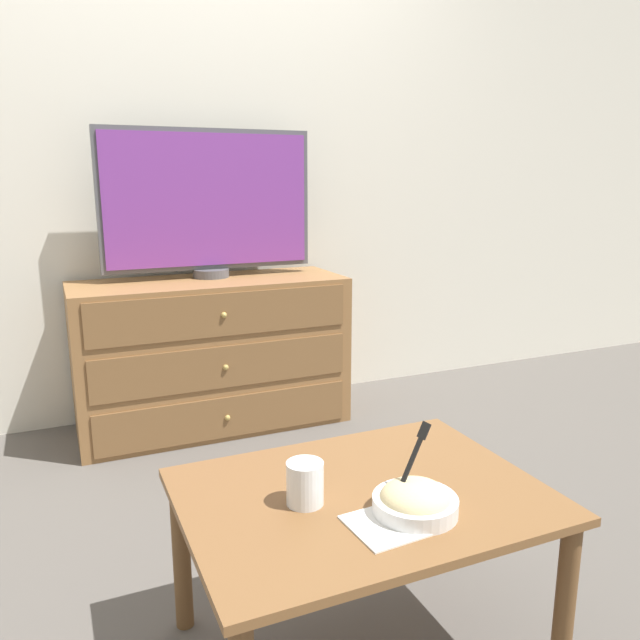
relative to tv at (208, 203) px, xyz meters
The scene contains 8 objects.
ground_plane 1.02m from the tv, 118.33° to the left, with size 12.00×12.00×0.00m, color #56514C.
wall_back 0.37m from the tv, 115.22° to the left, with size 12.00×0.05×2.60m.
dresser 0.67m from the tv, 108.68° to the right, with size 1.18×0.46×0.67m.
tv is the anchor object (origin of this frame).
coffee_table 1.73m from the tv, 92.34° to the right, with size 0.80×0.59×0.42m.
takeout_bowl 1.82m from the tv, 90.28° to the right, with size 0.18×0.18×0.18m.
drink_cup 1.70m from the tv, 97.25° to the right, with size 0.08×0.08×0.09m.
napkin 1.85m from the tv, 92.86° to the right, with size 0.16×0.16×0.00m.
Camera 1 is at (-0.57, -2.91, 1.10)m, focal length 35.00 mm.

